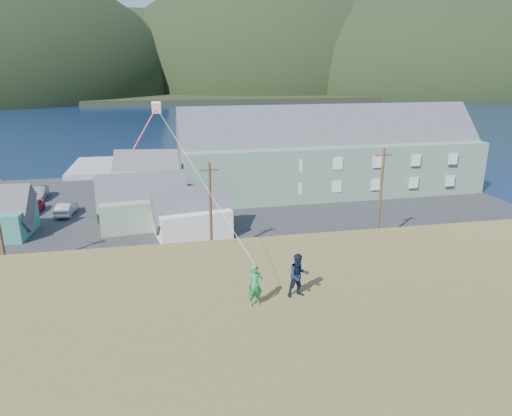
{
  "coord_description": "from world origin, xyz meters",
  "views": [
    {
      "loc": [
        -4.15,
        -34.64,
        15.84
      ],
      "look_at": [
        0.24,
        -12.46,
        8.8
      ],
      "focal_mm": 32.0,
      "sensor_mm": 36.0,
      "label": 1
    }
  ],
  "objects_px": {
    "shed_palegreen_near": "(143,202)",
    "kite_flyer_navy": "(299,275)",
    "wharf": "(156,165)",
    "lodge": "(330,153)",
    "shed_palegreen_far": "(153,173)",
    "shed_white": "(192,214)",
    "kite_flyer_green": "(255,286)"
  },
  "relations": [
    {
      "from": "shed_white",
      "to": "kite_flyer_navy",
      "type": "height_order",
      "value": "kite_flyer_navy"
    },
    {
      "from": "wharf",
      "to": "lodge",
      "type": "height_order",
      "value": "lodge"
    },
    {
      "from": "shed_white",
      "to": "kite_flyer_green",
      "type": "relative_size",
      "value": 4.88
    },
    {
      "from": "shed_palegreen_far",
      "to": "wharf",
      "type": "bearing_deg",
      "value": 98.4
    },
    {
      "from": "lodge",
      "to": "kite_flyer_navy",
      "type": "height_order",
      "value": "lodge"
    },
    {
      "from": "shed_palegreen_far",
      "to": "kite_flyer_navy",
      "type": "xyz_separation_m",
      "value": [
        6.6,
        -43.96,
        5.51
      ]
    },
    {
      "from": "kite_flyer_green",
      "to": "kite_flyer_navy",
      "type": "relative_size",
      "value": 0.93
    },
    {
      "from": "shed_palegreen_near",
      "to": "shed_palegreen_far",
      "type": "height_order",
      "value": "shed_palegreen_far"
    },
    {
      "from": "lodge",
      "to": "shed_palegreen_far",
      "type": "distance_m",
      "value": 23.08
    },
    {
      "from": "kite_flyer_navy",
      "to": "wharf",
      "type": "bearing_deg",
      "value": 90.0
    },
    {
      "from": "kite_flyer_green",
      "to": "shed_palegreen_far",
      "type": "bearing_deg",
      "value": 85.51
    },
    {
      "from": "lodge",
      "to": "shed_white",
      "type": "relative_size",
      "value": 4.83
    },
    {
      "from": "shed_palegreen_near",
      "to": "kite_flyer_navy",
      "type": "distance_m",
      "value": 32.17
    },
    {
      "from": "kite_flyer_green",
      "to": "lodge",
      "type": "bearing_deg",
      "value": 55.52
    },
    {
      "from": "shed_palegreen_near",
      "to": "kite_flyer_navy",
      "type": "xyz_separation_m",
      "value": [
        7.44,
        -30.79,
        5.6
      ]
    },
    {
      "from": "shed_palegreen_near",
      "to": "shed_white",
      "type": "relative_size",
      "value": 1.2
    },
    {
      "from": "lodge",
      "to": "kite_flyer_green",
      "type": "bearing_deg",
      "value": -114.98
    },
    {
      "from": "kite_flyer_green",
      "to": "kite_flyer_navy",
      "type": "xyz_separation_m",
      "value": [
        1.8,
        0.4,
        0.06
      ]
    },
    {
      "from": "lodge",
      "to": "kite_flyer_green",
      "type": "relative_size",
      "value": 23.55
    },
    {
      "from": "shed_palegreen_near",
      "to": "shed_white",
      "type": "height_order",
      "value": "shed_palegreen_near"
    },
    {
      "from": "shed_palegreen_near",
      "to": "kite_flyer_navy",
      "type": "height_order",
      "value": "kite_flyer_navy"
    },
    {
      "from": "wharf",
      "to": "kite_flyer_green",
      "type": "relative_size",
      "value": 15.78
    },
    {
      "from": "shed_palegreen_far",
      "to": "kite_flyer_green",
      "type": "bearing_deg",
      "value": -75.39
    },
    {
      "from": "shed_white",
      "to": "shed_palegreen_far",
      "type": "bearing_deg",
      "value": 91.94
    },
    {
      "from": "lodge",
      "to": "shed_palegreen_far",
      "type": "relative_size",
      "value": 3.63
    },
    {
      "from": "lodge",
      "to": "shed_white",
      "type": "bearing_deg",
      "value": -145.9
    },
    {
      "from": "shed_palegreen_near",
      "to": "shed_palegreen_far",
      "type": "bearing_deg",
      "value": 79.68
    },
    {
      "from": "shed_palegreen_near",
      "to": "kite_flyer_navy",
      "type": "bearing_deg",
      "value": -83.07
    },
    {
      "from": "lodge",
      "to": "shed_palegreen_near",
      "type": "distance_m",
      "value": 25.24
    },
    {
      "from": "shed_palegreen_near",
      "to": "wharf",
      "type": "bearing_deg",
      "value": 81.62
    },
    {
      "from": "wharf",
      "to": "shed_palegreen_near",
      "type": "distance_m",
      "value": 28.46
    },
    {
      "from": "shed_palegreen_far",
      "to": "kite_flyer_green",
      "type": "height_order",
      "value": "kite_flyer_green"
    }
  ]
}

